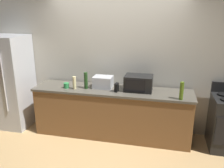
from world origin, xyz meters
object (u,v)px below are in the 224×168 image
at_px(bottle_hand_soap, 74,83).
at_px(mug_green, 66,85).
at_px(toaster_oven, 103,82).
at_px(bottle_wine, 86,81).
at_px(microwave, 139,83).
at_px(refrigerator, 10,82).
at_px(cordless_phone, 116,87).
at_px(bottle_olive_oil, 182,91).

distance_m(bottle_hand_soap, mug_green, 0.18).
distance_m(toaster_oven, bottle_wine, 0.31).
distance_m(microwave, bottle_wine, 0.94).
distance_m(microwave, mug_green, 1.30).
bearing_deg(mug_green, bottle_wine, 8.13).
height_order(refrigerator, bottle_wine, refrigerator).
xyz_separation_m(microwave, bottle_wine, (-0.93, -0.10, 0.01)).
distance_m(cordless_phone, bottle_olive_oil, 1.08).
height_order(cordless_phone, bottle_hand_soap, bottle_hand_soap).
height_order(refrigerator, bottle_hand_soap, refrigerator).
bearing_deg(refrigerator, microwave, 1.10).
xyz_separation_m(bottle_hand_soap, mug_green, (-0.17, 0.02, -0.07)).
bearing_deg(microwave, bottle_hand_soap, -171.35).
bearing_deg(microwave, mug_green, -173.28).
height_order(bottle_olive_oil, bottle_wine, bottle_wine).
bearing_deg(bottle_wine, mug_green, -171.87).
height_order(microwave, bottle_wine, bottle_wine).
distance_m(bottle_wine, mug_green, 0.38).
bearing_deg(bottle_wine, refrigerator, 178.10).
xyz_separation_m(microwave, bottle_hand_soap, (-1.12, -0.17, -0.02)).
bearing_deg(bottle_olive_oil, refrigerator, 175.76).
bearing_deg(toaster_oven, bottle_olive_oil, -12.47).
bearing_deg(mug_green, refrigerator, 175.16).
distance_m(cordless_phone, bottle_wine, 0.58).
height_order(refrigerator, cordless_phone, refrigerator).
relative_size(microwave, mug_green, 5.05).
bearing_deg(toaster_oven, mug_green, -165.72).
xyz_separation_m(bottle_wine, mug_green, (-0.36, -0.05, -0.10)).
relative_size(toaster_oven, bottle_hand_soap, 1.48).
relative_size(bottle_olive_oil, mug_green, 3.04).
bearing_deg(toaster_oven, microwave, -1.09).
bearing_deg(bottle_wine, microwave, 6.17).
bearing_deg(cordless_phone, microwave, 27.44).
bearing_deg(microwave, cordless_phone, -157.88).
bearing_deg(bottle_olive_oil, bottle_wine, 173.52).
xyz_separation_m(cordless_phone, mug_green, (-0.93, -0.00, -0.03)).
xyz_separation_m(refrigerator, mug_green, (1.23, -0.10, 0.05)).
relative_size(cordless_phone, bottle_wine, 0.50).
relative_size(bottle_wine, mug_green, 3.13).
xyz_separation_m(refrigerator, bottle_hand_soap, (1.39, -0.12, 0.11)).
xyz_separation_m(bottle_olive_oil, mug_green, (-2.00, 0.13, -0.10)).
bearing_deg(bottle_olive_oil, mug_green, 176.13).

